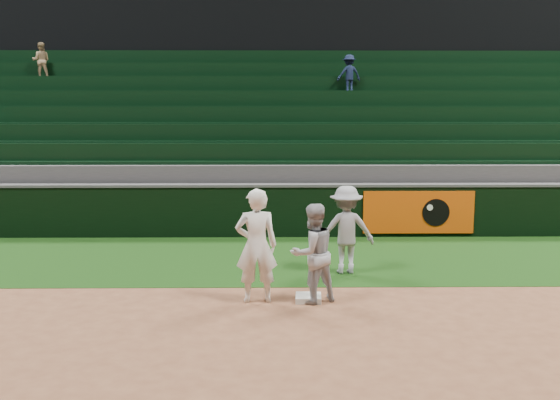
{
  "coord_description": "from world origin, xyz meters",
  "views": [
    {
      "loc": [
        -0.42,
        -9.34,
        3.03
      ],
      "look_at": [
        -0.28,
        2.3,
        1.3
      ],
      "focal_mm": 40.0,
      "sensor_mm": 36.0,
      "label": 1
    }
  ],
  "objects_px": {
    "first_baseman": "(256,246)",
    "base_coach": "(346,230)",
    "baserunner": "(313,253)",
    "first_base": "(308,298)"
  },
  "relations": [
    {
      "from": "baserunner",
      "to": "first_base",
      "type": "bearing_deg",
      "value": -72.4
    },
    {
      "from": "first_baseman",
      "to": "baserunner",
      "type": "bearing_deg",
      "value": 173.39
    },
    {
      "from": "baserunner",
      "to": "base_coach",
      "type": "height_order",
      "value": "base_coach"
    },
    {
      "from": "first_base",
      "to": "baserunner",
      "type": "distance_m",
      "value": 0.74
    },
    {
      "from": "baserunner",
      "to": "first_baseman",
      "type": "bearing_deg",
      "value": -29.72
    },
    {
      "from": "first_baseman",
      "to": "baserunner",
      "type": "distance_m",
      "value": 0.88
    },
    {
      "from": "first_baseman",
      "to": "base_coach",
      "type": "relative_size",
      "value": 1.12
    },
    {
      "from": "first_baseman",
      "to": "base_coach",
      "type": "xyz_separation_m",
      "value": [
        1.6,
        1.7,
        -0.09
      ]
    },
    {
      "from": "first_baseman",
      "to": "base_coach",
      "type": "bearing_deg",
      "value": -138.66
    },
    {
      "from": "baserunner",
      "to": "base_coach",
      "type": "bearing_deg",
      "value": -141.3
    }
  ]
}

